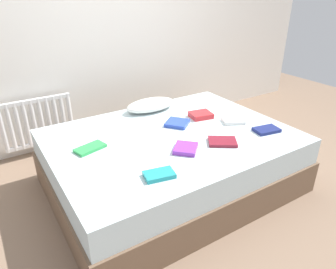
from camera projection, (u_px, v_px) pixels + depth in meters
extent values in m
plane|color=#7F6651|center=(171.00, 184.00, 2.81)|extent=(8.00, 8.00, 0.00)
cube|color=silver|center=(101.00, 8.00, 3.22)|extent=(6.00, 0.10, 2.80)
cube|color=brown|center=(171.00, 171.00, 2.75)|extent=(2.00, 1.50, 0.28)
cube|color=silver|center=(171.00, 146.00, 2.64)|extent=(1.96, 1.46, 0.22)
cylinder|color=white|center=(3.00, 130.00, 3.00)|extent=(0.04, 0.04, 0.50)
cylinder|color=white|center=(11.00, 128.00, 3.04)|extent=(0.04, 0.04, 0.50)
cylinder|color=white|center=(19.00, 126.00, 3.07)|extent=(0.04, 0.04, 0.50)
cylinder|color=white|center=(27.00, 125.00, 3.11)|extent=(0.04, 0.04, 0.50)
cylinder|color=white|center=(34.00, 123.00, 3.14)|extent=(0.04, 0.04, 0.50)
cylinder|color=white|center=(42.00, 121.00, 3.18)|extent=(0.04, 0.04, 0.50)
cylinder|color=white|center=(49.00, 120.00, 3.21)|extent=(0.04, 0.04, 0.50)
cylinder|color=white|center=(56.00, 118.00, 3.25)|extent=(0.04, 0.04, 0.50)
cylinder|color=white|center=(63.00, 117.00, 3.28)|extent=(0.04, 0.04, 0.50)
cylinder|color=white|center=(70.00, 116.00, 3.32)|extent=(0.04, 0.04, 0.50)
cube|color=white|center=(34.00, 101.00, 3.06)|extent=(0.70, 0.04, 0.04)
cube|color=white|center=(42.00, 142.00, 3.26)|extent=(0.70, 0.04, 0.04)
ellipsoid|color=white|center=(151.00, 105.00, 3.06)|extent=(0.51, 0.26, 0.11)
cube|color=purple|center=(186.00, 148.00, 2.34)|extent=(0.25, 0.25, 0.03)
cube|color=white|center=(233.00, 121.00, 2.82)|extent=(0.23, 0.21, 0.03)
cube|color=maroon|center=(222.00, 142.00, 2.45)|extent=(0.27, 0.26, 0.02)
cube|color=teal|center=(159.00, 175.00, 2.02)|extent=(0.22, 0.16, 0.03)
cube|color=red|center=(201.00, 115.00, 2.92)|extent=(0.22, 0.20, 0.05)
cube|color=navy|center=(266.00, 130.00, 2.64)|extent=(0.23, 0.17, 0.03)
cube|color=green|center=(90.00, 148.00, 2.36)|extent=(0.25, 0.18, 0.02)
cube|color=#2847B7|center=(177.00, 123.00, 2.77)|extent=(0.26, 0.26, 0.03)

